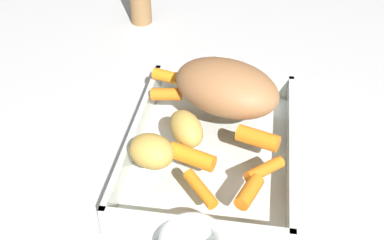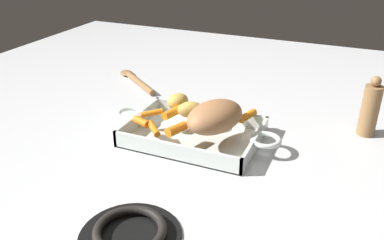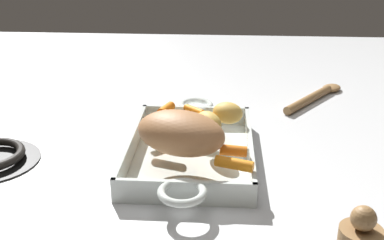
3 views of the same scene
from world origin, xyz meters
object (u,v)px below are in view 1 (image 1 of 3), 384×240
potato_whole (186,128)px  baby_carrot_southeast (249,192)px  baby_carrot_center_right (258,138)px  baby_carrot_southwest (166,94)px  baby_carrot_northwest (265,170)px  roasting_dish (212,147)px  baby_carrot_short (192,157)px  baby_carrot_long (196,188)px  baby_carrot_center_left (172,77)px  potato_corner (152,151)px  pork_roast (226,87)px

potato_whole → baby_carrot_southeast: bearing=-135.6°
baby_carrot_center_right → baby_carrot_southwest: bearing=58.8°
baby_carrot_northwest → potato_whole: 0.12m
roasting_dish → baby_carrot_short: bearing=164.7°
roasting_dish → baby_carrot_center_right: 0.07m
baby_carrot_southwest → baby_carrot_long: baby_carrot_southwest is taller
baby_carrot_southwest → baby_carrot_northwest: bearing=-132.8°
baby_carrot_northwest → baby_carrot_center_left: (0.18, 0.15, 0.00)m
baby_carrot_northwest → potato_corner: (-0.00, 0.14, 0.01)m
potato_corner → baby_carrot_southeast: bearing=-107.8°
baby_carrot_short → baby_carrot_center_right: 0.09m
roasting_dish → pork_roast: bearing=-11.7°
baby_carrot_short → baby_carrot_center_left: bearing=18.4°
baby_carrot_long → potato_corner: bearing=56.0°
roasting_dish → potato_whole: potato_whole is taller
baby_carrot_northwest → baby_carrot_long: bearing=119.6°
roasting_dish → pork_roast: size_ratio=2.77×
roasting_dish → baby_carrot_southwest: 0.11m
baby_carrot_southwest → baby_carrot_short: (-0.13, -0.06, 0.00)m
potato_corner → baby_carrot_long: bearing=-124.0°
baby_carrot_center_right → baby_carrot_long: 0.12m
baby_carrot_center_right → potato_corner: (-0.06, 0.13, 0.01)m
baby_carrot_short → potato_corner: size_ratio=1.00×
pork_roast → baby_carrot_center_left: (0.05, 0.09, -0.03)m
baby_carrot_short → baby_carrot_southeast: bearing=-122.8°
baby_carrot_southeast → potato_whole: 0.13m
roasting_dish → baby_carrot_southwest: (0.07, 0.08, 0.04)m
baby_carrot_short → potato_corner: bearing=99.7°
roasting_dish → baby_carrot_center_left: bearing=34.3°
baby_carrot_southwest → baby_carrot_southeast: size_ratio=0.98×
pork_roast → baby_carrot_southwest: pork_roast is taller
roasting_dish → pork_roast: (0.06, -0.01, 0.06)m
potato_whole → pork_roast: bearing=-28.5°
baby_carrot_center_left → potato_corner: bearing=-176.9°
baby_carrot_northwest → potato_whole: (0.05, 0.10, 0.01)m
potato_corner → potato_whole: bearing=-34.5°
roasting_dish → baby_carrot_long: (-0.11, 0.00, 0.03)m
baby_carrot_center_right → potato_whole: size_ratio=0.86×
baby_carrot_southwest → baby_carrot_northwest: 0.20m
pork_roast → baby_carrot_northwest: bearing=-154.9°
baby_carrot_southwest → baby_carrot_center_left: bearing=1.1°
baby_carrot_southwest → baby_carrot_center_right: (-0.08, -0.14, 0.00)m
pork_roast → baby_carrot_northwest: 0.14m
pork_roast → baby_carrot_center_right: pork_roast is taller
baby_carrot_northwest → baby_carrot_center_right: 0.05m
baby_carrot_northwest → baby_carrot_southeast: 0.04m
baby_carrot_long → potato_corner: 0.08m
pork_roast → baby_carrot_center_right: 0.09m
pork_roast → baby_carrot_southeast: bearing=-165.4°
roasting_dish → baby_carrot_center_right: size_ratio=7.74×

